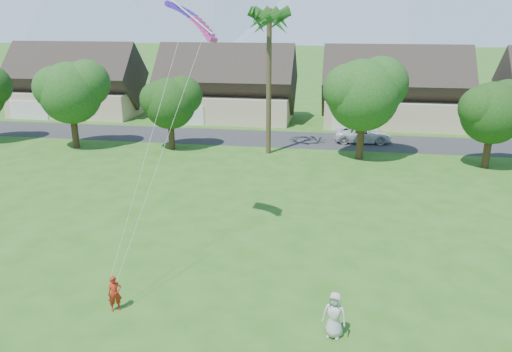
% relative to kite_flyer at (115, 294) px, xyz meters
% --- Properties ---
extents(street, '(90.00, 7.00, 0.01)m').
position_rel_kite_flyer_xyz_m(street, '(4.69, 31.41, -0.78)').
color(street, '#2D2D30').
rests_on(street, ground).
extents(kite_flyer, '(0.68, 0.63, 1.56)m').
position_rel_kite_flyer_xyz_m(kite_flyer, '(0.00, 0.00, 0.00)').
color(kite_flyer, '#AC2513').
rests_on(kite_flyer, ground).
extents(watcher, '(1.02, 0.78, 1.87)m').
position_rel_kite_flyer_xyz_m(watcher, '(9.00, -0.29, 0.16)').
color(watcher, '#BBBAB6').
rests_on(watcher, ground).
extents(parked_car, '(5.62, 2.99, 1.50)m').
position_rel_kite_flyer_xyz_m(parked_car, '(11.14, 31.41, -0.03)').
color(parked_car, silver).
rests_on(parked_car, ground).
extents(houses_row, '(72.75, 8.19, 8.86)m').
position_rel_kite_flyer_xyz_m(houses_row, '(5.18, 40.41, 2.66)').
color(houses_row, beige).
rests_on(houses_row, ground).
extents(tree_row, '(62.27, 6.67, 8.45)m').
position_rel_kite_flyer_xyz_m(tree_row, '(3.54, 25.33, 4.11)').
color(tree_row, '#47301C').
rests_on(tree_row, ground).
extents(fan_palm, '(3.00, 3.00, 13.80)m').
position_rel_kite_flyer_xyz_m(fan_palm, '(2.69, 25.91, 11.02)').
color(fan_palm, '#4C3D26').
rests_on(fan_palm, ground).
extents(parafoil_kite, '(2.95, 1.22, 0.50)m').
position_rel_kite_flyer_xyz_m(parafoil_kite, '(1.73, 7.22, 10.86)').
color(parafoil_kite, '#4319C1').
rests_on(parafoil_kite, ground).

